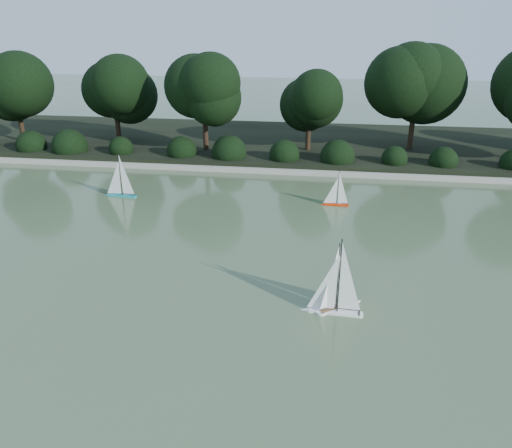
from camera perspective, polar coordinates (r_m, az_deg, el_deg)
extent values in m
plane|color=#36482B|center=(9.72, -3.56, -9.39)|extent=(80.00, 80.00, 0.00)
cube|color=gray|center=(17.88, 2.29, 6.10)|extent=(40.00, 0.35, 0.18)
cube|color=black|center=(21.72, 3.45, 9.18)|extent=(40.00, 8.00, 0.30)
cylinder|color=black|center=(23.53, -25.15, 9.68)|extent=(0.20, 0.20, 1.51)
sphere|color=black|center=(23.26, -25.90, 14.04)|extent=(2.38, 2.38, 2.38)
cylinder|color=black|center=(22.17, -15.44, 10.12)|extent=(0.20, 0.20, 1.37)
sphere|color=black|center=(21.89, -15.91, 14.44)|extent=(2.24, 2.24, 2.24)
cylinder|color=black|center=(20.02, -5.77, 9.97)|extent=(0.20, 0.20, 1.66)
sphere|color=black|center=(19.69, -6.01, 15.73)|extent=(2.66, 2.66, 2.66)
cylinder|color=black|center=(19.99, 5.96, 9.36)|extent=(0.20, 0.20, 1.26)
sphere|color=black|center=(19.70, 6.14, 13.82)|extent=(2.10, 2.10, 2.10)
cylinder|color=black|center=(20.86, 17.28, 9.69)|extent=(0.20, 0.20, 1.73)
sphere|color=black|center=(20.53, 17.97, 15.46)|extent=(2.80, 2.80, 2.80)
sphere|color=black|center=(21.98, -24.59, 8.17)|extent=(1.10, 1.10, 1.10)
sphere|color=black|center=(20.98, -19.92, 8.26)|extent=(1.10, 1.10, 1.10)
sphere|color=black|center=(20.13, -14.83, 8.30)|extent=(1.10, 1.10, 1.10)
sphere|color=black|center=(19.44, -9.33, 8.26)|extent=(1.10, 1.10, 1.10)
sphere|color=black|center=(18.94, -3.48, 8.14)|extent=(1.10, 1.10, 1.10)
sphere|color=black|center=(18.65, 2.61, 7.93)|extent=(1.10, 1.10, 1.10)
sphere|color=black|center=(18.56, 8.81, 7.62)|extent=(1.10, 1.10, 1.10)
sphere|color=black|center=(18.69, 14.99, 7.22)|extent=(1.10, 1.10, 1.10)
sphere|color=black|center=(19.03, 21.01, 6.76)|extent=(1.10, 1.10, 1.10)
sphere|color=black|center=(19.57, 26.74, 6.24)|extent=(1.10, 1.10, 1.10)
cube|color=white|center=(9.59, 8.96, -9.77)|extent=(0.96, 0.24, 0.09)
cone|color=white|center=(9.62, 5.64, -9.50)|extent=(0.20, 0.20, 0.19)
cylinder|color=white|center=(9.60, 11.82, -9.97)|extent=(0.12, 0.12, 0.09)
cylinder|color=black|center=(9.20, 9.54, -5.66)|extent=(0.02, 0.02, 1.47)
cylinder|color=black|center=(9.54, 10.55, -9.35)|extent=(0.44, 0.04, 0.02)
cube|color=white|center=(9.75, 9.33, -9.27)|extent=(0.78, 0.66, 0.09)
cone|color=white|center=(10.03, 11.59, -8.46)|extent=(0.24, 0.24, 0.17)
cylinder|color=white|center=(9.52, 7.27, -9.99)|extent=(0.14, 0.14, 0.09)
cube|color=olive|center=(9.72, 9.35, -9.03)|extent=(0.70, 0.59, 0.01)
cylinder|color=black|center=(9.37, 9.40, -5.65)|extent=(0.02, 0.02, 1.33)
cylinder|color=black|center=(9.57, 8.27, -9.17)|extent=(0.32, 0.25, 0.01)
cube|color=red|center=(14.93, 9.12, 2.25)|extent=(0.68, 0.14, 0.07)
cone|color=red|center=(14.94, 7.61, 2.34)|extent=(0.14, 0.14, 0.14)
cylinder|color=red|center=(14.94, 10.42, 2.17)|extent=(0.08, 0.08, 0.07)
cylinder|color=black|center=(14.75, 9.39, 4.29)|extent=(0.01, 0.01, 1.05)
cylinder|color=black|center=(14.91, 9.84, 2.48)|extent=(0.31, 0.01, 0.01)
cube|color=teal|center=(16.06, -15.10, 3.24)|extent=(0.89, 0.24, 0.09)
cone|color=teal|center=(16.30, -16.69, 3.34)|extent=(0.19, 0.19, 0.18)
cylinder|color=teal|center=(15.87, -13.69, 3.14)|extent=(0.11, 0.11, 0.09)
cylinder|color=black|center=(15.83, -15.22, 5.70)|extent=(0.02, 0.02, 1.36)
cylinder|color=black|center=(15.93, -14.38, 3.51)|extent=(0.40, 0.04, 0.01)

